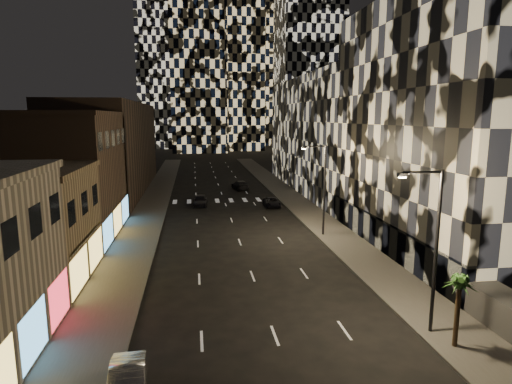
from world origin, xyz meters
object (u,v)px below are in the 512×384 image
object	(u,v)px
car_dark_midlane	(200,200)
car_dark_rightlane	(272,202)
car_silver_parked	(127,384)
car_dark_oncoming	(240,185)
streetlight_far	(322,184)
palm_tree	(459,288)
streetlight_near	(433,241)

from	to	relation	value
car_dark_midlane	car_dark_rightlane	bearing A→B (deg)	-7.72
car_silver_parked	car_dark_midlane	bearing A→B (deg)	79.67
car_silver_parked	car_dark_rightlane	size ratio (longest dim) A/B	0.99
car_dark_midlane	car_dark_rightlane	size ratio (longest dim) A/B	1.03
car_silver_parked	car_dark_oncoming	xyz separation A→B (m)	(10.52, 52.37, 0.04)
streetlight_far	palm_tree	bearing A→B (deg)	-88.29
streetlight_near	car_dark_midlane	size ratio (longest dim) A/B	2.02
streetlight_near	streetlight_far	distance (m)	20.00
streetlight_far	car_dark_rightlane	size ratio (longest dim) A/B	2.09
car_dark_midlane	car_dark_rightlane	distance (m)	9.68
car_silver_parked	palm_tree	distance (m)	16.50
streetlight_near	car_dark_oncoming	xyz separation A→B (m)	(-5.03, 48.98, -4.61)
streetlight_far	car_dark_midlane	size ratio (longest dim) A/B	2.02
streetlight_far	car_silver_parked	world-z (taller)	streetlight_far
car_silver_parked	palm_tree	bearing A→B (deg)	1.14
car_silver_parked	palm_tree	xyz separation A→B (m)	(16.20, 1.75, 2.62)
streetlight_near	streetlight_far	world-z (taller)	same
streetlight_near	car_silver_parked	distance (m)	16.58
car_silver_parked	streetlight_far	bearing A→B (deg)	51.36
palm_tree	car_dark_rightlane	bearing A→B (deg)	94.67
palm_tree	car_silver_parked	bearing A→B (deg)	-173.85
streetlight_far	car_dark_oncoming	bearing A→B (deg)	99.85
streetlight_far	car_dark_midlane	bearing A→B (deg)	125.37
streetlight_far	streetlight_near	bearing A→B (deg)	-90.00
streetlight_near	car_silver_parked	world-z (taller)	streetlight_near
palm_tree	streetlight_near	bearing A→B (deg)	111.43
streetlight_far	car_dark_rightlane	xyz separation A→B (m)	(-2.33, 14.78, -4.75)
streetlight_far	palm_tree	world-z (taller)	streetlight_far
car_dark_rightlane	car_dark_oncoming	bearing A→B (deg)	101.61
streetlight_near	car_dark_oncoming	distance (m)	49.46
streetlight_near	car_dark_rightlane	world-z (taller)	streetlight_near
car_dark_rightlane	palm_tree	distance (m)	36.65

